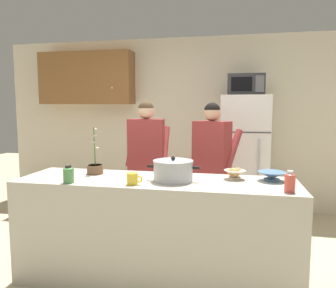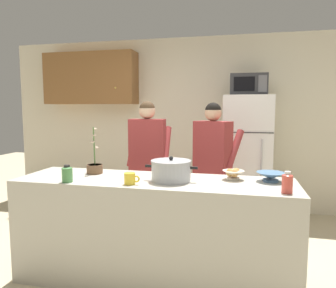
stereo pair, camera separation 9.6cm
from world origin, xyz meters
name	(u,v)px [view 2 (the right image)]	position (x,y,z in m)	size (l,w,h in m)	color
ground_plane	(154,279)	(0.00, 0.00, 0.00)	(14.00, 14.00, 0.00)	#C6B793
back_wall_unit	(175,116)	(-0.28, 2.26, 1.42)	(6.00, 0.48, 2.60)	beige
kitchen_island	(154,230)	(0.00, 0.00, 0.46)	(2.41, 0.68, 0.92)	#BCB7A8
refrigerator	(247,158)	(0.81, 1.85, 0.85)	(0.64, 0.68, 1.71)	white
microwave	(249,85)	(0.81, 1.83, 1.85)	(0.48, 0.37, 0.28)	#2D2D30
person_near_pot	(148,153)	(-0.34, 0.95, 1.01)	(0.51, 0.43, 1.62)	black
person_by_sink	(213,157)	(0.43, 0.95, 0.99)	(0.60, 0.56, 1.60)	#33384C
cooking_pot	(171,171)	(0.16, -0.02, 1.01)	(0.45, 0.34, 0.21)	#ADAFB5
coffee_mug	(130,179)	(-0.14, -0.22, 0.97)	(0.13, 0.09, 0.10)	yellow
bread_bowl	(233,174)	(0.67, 0.14, 0.97)	(0.19, 0.19, 0.10)	beige
empty_bowl	(271,176)	(0.98, 0.14, 0.97)	(0.24, 0.24, 0.08)	#4C7299
bottle_near_edge	(67,174)	(-0.68, -0.26, 0.99)	(0.09, 0.09, 0.15)	#4C8C4C
bottle_mid_counter	(287,182)	(1.07, -0.22, 1.00)	(0.08, 0.08, 0.16)	#D84C3F
potted_orchid	(95,167)	(-0.62, 0.12, 0.98)	(0.15, 0.15, 0.44)	brown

